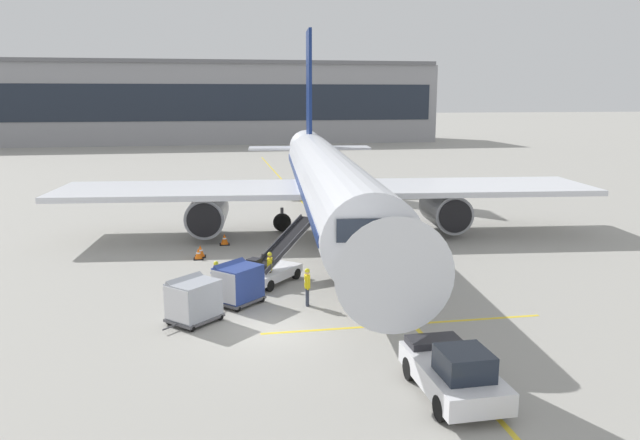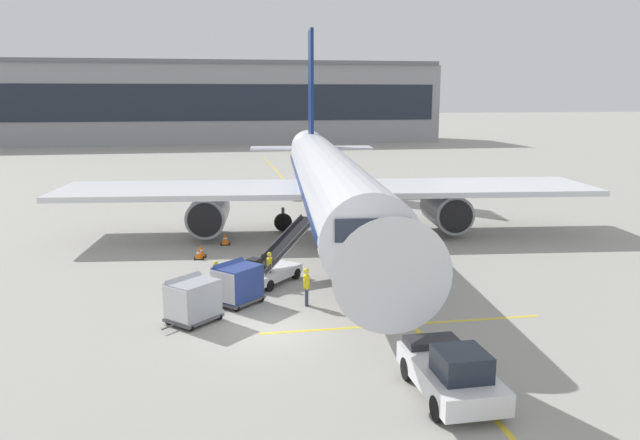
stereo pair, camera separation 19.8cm
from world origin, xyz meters
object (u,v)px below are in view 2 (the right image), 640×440
pushback_tug (451,372)px  ground_crew_by_loader (307,284)px  belt_loader (274,265)px  ground_crew_wingwalker (233,288)px  parked_airplane (328,181)px  baggage_cart_lead (237,282)px  ground_crew_marshaller (270,267)px  safety_cone_engine_keepout (201,251)px  ground_crew_by_carts (216,276)px  safety_cone_nose_mark (199,254)px  baggage_cart_second (192,299)px  safety_cone_wingtip (225,239)px

pushback_tug → ground_crew_by_loader: (-3.15, 9.34, 0.17)m
belt_loader → ground_crew_wingwalker: (-2.20, -3.91, 0.14)m
parked_airplane → belt_loader: (-4.79, -10.50, -2.78)m
baggage_cart_lead → ground_crew_marshaller: 2.94m
pushback_tug → ground_crew_marshaller: pushback_tug is taller
pushback_tug → safety_cone_engine_keepout: size_ratio=6.25×
ground_crew_by_carts → ground_crew_marshaller: (2.63, 1.26, 0.00)m
parked_airplane → pushback_tug: 24.00m
ground_crew_marshaller → safety_cone_nose_mark: bearing=121.1°
pushback_tug → safety_cone_engine_keepout: (-7.97, 18.96, -0.48)m
baggage_cart_second → ground_crew_by_carts: 3.33m
baggage_cart_lead → baggage_cart_second: size_ratio=1.00×
belt_loader → baggage_cart_second: (-3.93, -5.20, 0.15)m
safety_cone_nose_mark → ground_crew_by_carts: bearing=-82.6°
ground_crew_by_loader → safety_cone_engine_keepout: (-4.81, 9.62, -0.65)m
belt_loader → ground_crew_by_loader: (1.08, -3.99, 0.14)m
ground_crew_marshaller → safety_cone_engine_keepout: 7.31m
parked_airplane → baggage_cart_lead: (-6.78, -13.67, -2.63)m
baggage_cart_second → safety_cone_wingtip: 13.78m
ground_crew_by_loader → safety_cone_wingtip: (-3.33, 12.45, -0.65)m
ground_crew_marshaller → parked_airplane: bearing=65.8°
ground_crew_by_loader → ground_crew_wingwalker: bearing=178.5°
ground_crew_by_carts → safety_cone_engine_keepout: (-0.82, 7.67, -0.65)m
belt_loader → safety_cone_wingtip: belt_loader is taller
ground_crew_marshaller → safety_cone_nose_mark: 6.93m
ground_crew_by_carts → belt_loader: bearing=35.0°
safety_cone_engine_keepout → safety_cone_nose_mark: 0.52m
belt_loader → baggage_cart_lead: belt_loader is taller
belt_loader → baggage_cart_lead: (-1.99, -3.17, 0.15)m
parked_airplane → baggage_cart_second: parked_airplane is taller
safety_cone_engine_keepout → ground_crew_wingwalker: bearing=-80.9°
belt_loader → ground_crew_marshaller: bearing=-109.5°
belt_loader → parked_airplane: bearing=65.5°
safety_cone_nose_mark → pushback_tug: bearing=-66.4°
ground_crew_marshaller → ground_crew_wingwalker: size_ratio=1.00×
pushback_tug → ground_crew_marshaller: bearing=109.8°
baggage_cart_lead → ground_crew_wingwalker: size_ratio=1.46×
baggage_cart_second → belt_loader: bearing=53.0°
ground_crew_wingwalker → belt_loader: bearing=60.6°
safety_cone_wingtip → safety_cone_nose_mark: (-1.59, -3.33, -0.03)m
belt_loader → safety_cone_nose_mark: bearing=126.8°
ground_crew_by_loader → safety_cone_engine_keepout: 10.78m
ground_crew_wingwalker → safety_cone_engine_keepout: (-1.53, 9.54, -0.65)m
baggage_cart_second → safety_cone_wingtip: baggage_cart_second is taller
ground_crew_by_loader → safety_cone_nose_mark: size_ratio=2.68×
pushback_tug → ground_crew_by_loader: 9.86m
parked_airplane → ground_crew_by_carts: parked_airplane is taller
belt_loader → safety_cone_nose_mark: 6.43m
ground_crew_by_carts → parked_airplane: bearing=58.4°
parked_airplane → safety_cone_wingtip: size_ratio=65.49×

